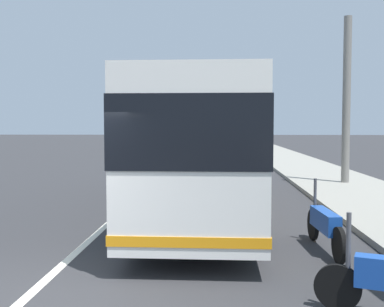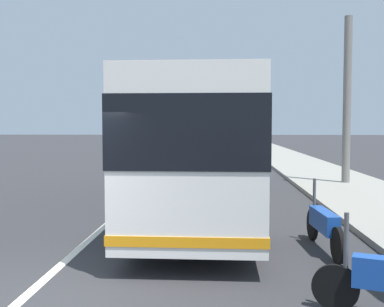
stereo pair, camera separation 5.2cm
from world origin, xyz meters
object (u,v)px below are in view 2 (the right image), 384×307
object	(u,v)px
coach_bus	(204,142)
motorcycle_by_tree	(324,225)
car_far_distant	(178,140)
car_side_street	(214,142)
utility_pole	(347,102)
car_behind_bus	(216,139)

from	to	relation	value
coach_bus	motorcycle_by_tree	xyz separation A→B (m)	(-4.18, -2.34, -1.38)
motorcycle_by_tree	coach_bus	bearing A→B (deg)	25.88
motorcycle_by_tree	car_far_distant	size ratio (longest dim) A/B	0.48
car_side_street	utility_pole	size ratio (longest dim) A/B	0.65
car_behind_bus	car_far_distant	distance (m)	4.43
car_behind_bus	utility_pole	world-z (taller)	utility_pole
coach_bus	car_side_street	size ratio (longest dim) A/B	2.97
motorcycle_by_tree	utility_pole	bearing A→B (deg)	-20.49
motorcycle_by_tree	utility_pole	distance (m)	10.25
motorcycle_by_tree	utility_pole	world-z (taller)	utility_pole
car_side_street	car_behind_bus	world-z (taller)	car_side_street
car_far_distant	utility_pole	xyz separation A→B (m)	(-34.21, -9.29, 2.47)
motorcycle_by_tree	car_behind_bus	world-z (taller)	car_behind_bus
coach_bus	utility_pole	bearing A→B (deg)	-44.28
car_far_distant	utility_pole	bearing A→B (deg)	19.02
coach_bus	utility_pole	distance (m)	7.55
motorcycle_by_tree	car_far_distant	xyz separation A→B (m)	(43.65, 6.38, 0.25)
coach_bus	car_far_distant	size ratio (longest dim) A/B	2.61
car_side_street	car_behind_bus	distance (m)	9.24
coach_bus	car_far_distant	world-z (taller)	coach_bus
motorcycle_by_tree	car_side_street	bearing A→B (deg)	0.42
car_behind_bus	coach_bus	bearing A→B (deg)	176.94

